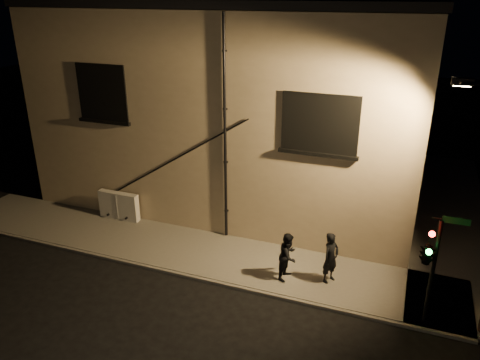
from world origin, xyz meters
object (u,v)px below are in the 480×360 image
at_px(utility_cabinet, 119,206).
at_px(traffic_signal, 428,253).
at_px(pedestrian_b, 288,256).
at_px(pedestrian_a, 331,258).

relative_size(utility_cabinet, traffic_signal, 0.53).
bearing_deg(utility_cabinet, traffic_signal, -11.89).
distance_m(pedestrian_b, traffic_signal, 4.47).
height_order(utility_cabinet, pedestrian_a, pedestrian_a).
xyz_separation_m(pedestrian_a, traffic_signal, (2.79, -1.13, 1.42)).
height_order(utility_cabinet, pedestrian_b, pedestrian_b).
xyz_separation_m(utility_cabinet, pedestrian_b, (7.80, -1.68, 0.23)).
bearing_deg(traffic_signal, pedestrian_a, 158.01).
bearing_deg(pedestrian_a, pedestrian_b, 132.76).
xyz_separation_m(pedestrian_a, pedestrian_b, (-1.35, -0.30, -0.06)).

